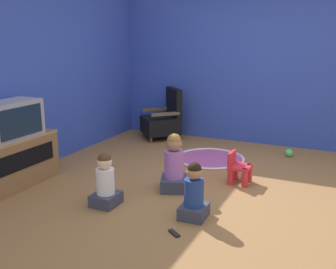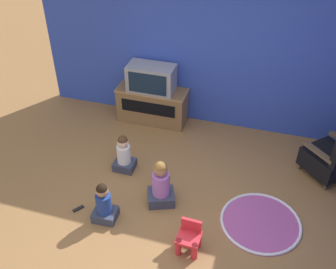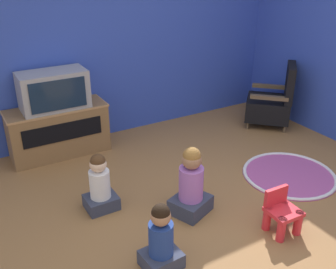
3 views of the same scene
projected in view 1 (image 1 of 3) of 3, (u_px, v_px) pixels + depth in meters
name	position (u px, v px, depth m)	size (l,w,h in m)	color
ground_plane	(211.00, 185.00, 4.83)	(30.00, 30.00, 0.00)	olive
wall_back	(29.00, 68.00, 5.21)	(5.30, 0.12, 2.73)	#2D47B2
wall_right	(273.00, 62.00, 6.36)	(0.12, 5.52, 2.73)	#2D47B2
tv_cabinet	(12.00, 161.00, 4.72)	(1.17, 0.45, 0.60)	brown
television	(9.00, 120.00, 4.59)	(0.76, 0.41, 0.44)	#939399
black_armchair	(163.00, 120.00, 6.97)	(0.82, 0.82, 0.89)	brown
yellow_kid_chair	(239.00, 170.00, 4.86)	(0.28, 0.27, 0.39)	red
play_mat	(210.00, 158.00, 5.85)	(1.03, 1.03, 0.04)	#A54C8C
child_watching_left	(194.00, 194.00, 3.91)	(0.31, 0.28, 0.58)	#33384C
child_watching_center	(174.00, 166.00, 4.61)	(0.44, 0.41, 0.69)	#33384C
child_watching_right	(105.00, 183.00, 4.20)	(0.30, 0.26, 0.59)	#33384C
toy_ball	(289.00, 153.00, 5.95)	(0.12, 0.12, 0.12)	#4CCC59
remote_control	(174.00, 233.00, 3.62)	(0.12, 0.15, 0.02)	black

